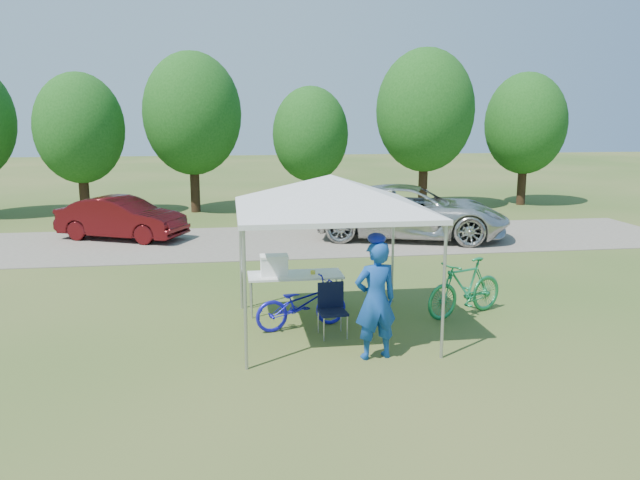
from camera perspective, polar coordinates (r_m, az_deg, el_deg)
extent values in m
plane|color=#2D5119|center=(11.03, 0.94, -8.26)|extent=(100.00, 100.00, 0.00)
cube|color=gray|center=(18.70, -2.99, -0.07)|extent=(24.00, 5.00, 0.02)
cylinder|color=#A5A5AA|center=(9.15, -6.86, -5.57)|extent=(0.05, 0.05, 2.10)
cylinder|color=#A5A5AA|center=(9.68, 11.24, -4.75)|extent=(0.05, 0.05, 2.10)
cylinder|color=#A5A5AA|center=(12.05, -7.25, -1.46)|extent=(0.05, 0.05, 2.10)
cylinder|color=#A5A5AA|center=(12.46, 6.67, -1.02)|extent=(0.05, 0.05, 2.10)
cube|color=silver|center=(10.51, 0.98, 2.81)|extent=(3.15, 3.15, 0.08)
pyramid|color=silver|center=(10.44, 0.99, 6.01)|extent=(4.53, 4.53, 0.55)
cylinder|color=#382314|center=(24.70, -20.74, 4.02)|extent=(0.36, 0.36, 1.75)
ellipsoid|color=#144711|center=(24.54, -21.13, 9.52)|extent=(3.20, 3.20, 4.00)
cylinder|color=#382314|center=(24.74, -11.36, 4.86)|extent=(0.36, 0.36, 2.03)
ellipsoid|color=#144711|center=(24.59, -11.61, 11.25)|extent=(3.71, 3.71, 4.64)
cylinder|color=#382314|center=(24.73, -0.87, 4.59)|extent=(0.36, 0.36, 1.61)
ellipsoid|color=#144711|center=(24.57, -0.88, 9.66)|extent=(2.94, 2.94, 3.68)
cylinder|color=#382314|center=(25.39, 9.39, 5.17)|extent=(0.36, 0.36, 2.10)
ellipsoid|color=#144711|center=(25.25, 9.60, 11.61)|extent=(3.84, 3.84, 4.80)
cylinder|color=#382314|center=(27.64, 17.96, 4.97)|extent=(0.36, 0.36, 1.82)
ellipsoid|color=#144711|center=(27.50, 18.27, 10.09)|extent=(3.33, 3.33, 4.16)
cube|color=white|center=(11.88, -2.28, -3.22)|extent=(1.79, 0.75, 0.04)
cylinder|color=#A5A5AA|center=(11.61, -6.27, -5.50)|extent=(0.04, 0.04, 0.70)
cylinder|color=#A5A5AA|center=(11.79, 2.01, -5.19)|extent=(0.04, 0.04, 0.70)
cylinder|color=#A5A5AA|center=(12.22, -6.38, -4.64)|extent=(0.04, 0.04, 0.70)
cylinder|color=#A5A5AA|center=(12.39, 1.48, -4.36)|extent=(0.04, 0.04, 0.70)
cube|color=black|center=(10.62, 1.17, -6.62)|extent=(0.49, 0.49, 0.04)
cube|color=black|center=(10.76, 0.98, -5.04)|extent=(0.46, 0.08, 0.45)
cylinder|color=#A5A5AA|center=(10.47, 0.25, -8.17)|extent=(0.02, 0.02, 0.40)
cylinder|color=#A5A5AA|center=(10.53, 2.44, -8.05)|extent=(0.02, 0.02, 0.40)
cylinder|color=#A5A5AA|center=(10.85, -0.07, -7.46)|extent=(0.02, 0.02, 0.40)
cylinder|color=#A5A5AA|center=(10.91, 2.04, -7.36)|extent=(0.02, 0.02, 0.40)
cube|color=white|center=(11.80, -4.21, -2.40)|extent=(0.50, 0.34, 0.34)
cube|color=white|center=(11.75, -4.23, -1.50)|extent=(0.53, 0.36, 0.04)
cylinder|color=yellow|center=(11.85, -0.66, -2.97)|extent=(0.09, 0.09, 0.07)
imported|color=#124197|center=(9.59, 5.10, -5.49)|extent=(0.74, 0.55, 1.86)
imported|color=#1916C5|center=(11.02, -1.70, -5.84)|extent=(1.78, 1.00, 0.89)
imported|color=#1D8247|center=(11.97, 13.13, -4.25)|extent=(1.86, 1.18, 1.08)
imported|color=silver|center=(19.19, 8.37, 2.58)|extent=(6.33, 4.26, 1.61)
imported|color=#4A0C0E|center=(19.73, -17.67, 1.92)|extent=(4.09, 2.84, 1.28)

